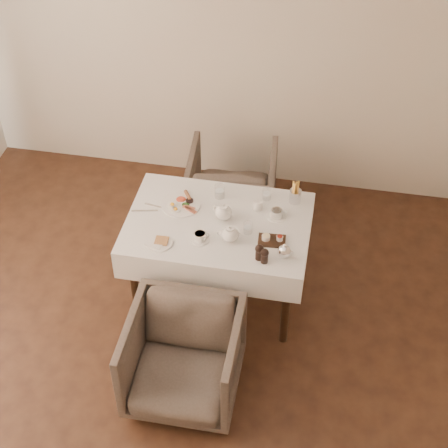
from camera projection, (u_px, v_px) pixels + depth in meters
name	position (u px, v px, depth m)	size (l,w,h in m)	color
table	(218.00, 234.00, 4.85)	(1.28, 0.88, 0.75)	black
armchair_near	(183.00, 358.00, 4.43)	(0.71, 0.73, 0.67)	#463B33
armchair_far	(232.00, 188.00, 5.71)	(0.71, 0.73, 0.67)	#463B33
breakfast_plate	(181.00, 204.00, 4.90)	(0.29, 0.29, 0.04)	white
side_plate	(159.00, 242.00, 4.61)	(0.19, 0.18, 0.02)	white
teapot_centre	(223.00, 212.00, 4.75)	(0.17, 0.13, 0.13)	white
teapot_front	(230.00, 233.00, 4.59)	(0.16, 0.13, 0.13)	white
creamer	(258.00, 205.00, 4.85)	(0.07, 0.07, 0.08)	white
teacup_near	(200.00, 237.00, 4.62)	(0.13, 0.13, 0.06)	white
teacup_far	(277.00, 214.00, 4.79)	(0.13, 0.13, 0.07)	white
glass_left	(220.00, 191.00, 4.94)	(0.07, 0.07, 0.10)	silver
glass_mid	(248.00, 228.00, 4.66)	(0.06, 0.06, 0.09)	silver
glass_right	(267.00, 194.00, 4.93)	(0.06, 0.06, 0.09)	silver
condiment_board	(272.00, 240.00, 4.62)	(0.19, 0.13, 0.05)	black
pepper_mill_left	(259.00, 252.00, 4.47)	(0.06, 0.06, 0.12)	black
pepper_mill_right	(265.00, 256.00, 4.45)	(0.06, 0.06, 0.11)	black
silver_pot	(284.00, 250.00, 4.48)	(0.11, 0.09, 0.12)	white
fries_cup	(295.00, 193.00, 4.88)	(0.09, 0.09, 0.18)	silver
cutlery_fork	(156.00, 206.00, 4.89)	(0.01, 0.18, 0.00)	silver
cutlery_knife	(145.00, 211.00, 4.86)	(0.01, 0.19, 0.00)	silver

